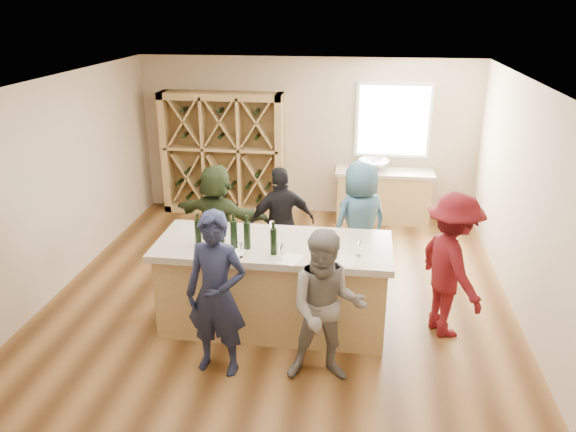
# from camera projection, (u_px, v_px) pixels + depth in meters

# --- Properties ---
(floor) EXTENTS (6.00, 7.00, 0.10)m
(floor) POSITION_uv_depth(u_px,v_px,m) (278.00, 306.00, 7.34)
(floor) COLOR brown
(floor) RESTS_ON ground
(ceiling) EXTENTS (6.00, 7.00, 0.10)m
(ceiling) POSITION_uv_depth(u_px,v_px,m) (277.00, 81.00, 6.30)
(ceiling) COLOR white
(ceiling) RESTS_ON ground
(wall_back) EXTENTS (6.00, 0.10, 2.80)m
(wall_back) POSITION_uv_depth(u_px,v_px,m) (307.00, 137.00, 10.10)
(wall_back) COLOR tan
(wall_back) RESTS_ON ground
(wall_front) EXTENTS (6.00, 0.10, 2.80)m
(wall_front) POSITION_uv_depth(u_px,v_px,m) (193.00, 390.00, 3.54)
(wall_front) COLOR tan
(wall_front) RESTS_ON ground
(wall_left) EXTENTS (0.10, 7.00, 2.80)m
(wall_left) POSITION_uv_depth(u_px,v_px,m) (43.00, 192.00, 7.20)
(wall_left) COLOR tan
(wall_left) RESTS_ON ground
(wall_right) EXTENTS (0.10, 7.00, 2.80)m
(wall_right) POSITION_uv_depth(u_px,v_px,m) (540.00, 214.00, 6.44)
(wall_right) COLOR tan
(wall_right) RESTS_ON ground
(window_frame) EXTENTS (1.30, 0.06, 1.30)m
(window_frame) POSITION_uv_depth(u_px,v_px,m) (393.00, 120.00, 9.72)
(window_frame) COLOR white
(window_frame) RESTS_ON wall_back
(window_pane) EXTENTS (1.18, 0.01, 1.18)m
(window_pane) POSITION_uv_depth(u_px,v_px,m) (393.00, 121.00, 9.68)
(window_pane) COLOR white
(window_pane) RESTS_ON wall_back
(wine_rack) EXTENTS (2.20, 0.45, 2.20)m
(wine_rack) POSITION_uv_depth(u_px,v_px,m) (223.00, 154.00, 10.14)
(wine_rack) COLOR tan
(wine_rack) RESTS_ON floor
(back_counter_base) EXTENTS (1.60, 0.58, 0.86)m
(back_counter_base) POSITION_uv_depth(u_px,v_px,m) (383.00, 197.00, 9.95)
(back_counter_base) COLOR tan
(back_counter_base) RESTS_ON floor
(back_counter_top) EXTENTS (1.70, 0.62, 0.06)m
(back_counter_top) POSITION_uv_depth(u_px,v_px,m) (385.00, 172.00, 9.79)
(back_counter_top) COLOR #B3AA93
(back_counter_top) RESTS_ON back_counter_base
(sink) EXTENTS (0.54, 0.54, 0.19)m
(sink) POSITION_uv_depth(u_px,v_px,m) (374.00, 165.00, 9.77)
(sink) COLOR silver
(sink) RESTS_ON back_counter_top
(faucet) EXTENTS (0.02, 0.02, 0.30)m
(faucet) POSITION_uv_depth(u_px,v_px,m) (374.00, 159.00, 9.91)
(faucet) COLOR silver
(faucet) RESTS_ON back_counter_top
(tasting_counter_base) EXTENTS (2.60, 1.00, 1.00)m
(tasting_counter_base) POSITION_uv_depth(u_px,v_px,m) (274.00, 287.00, 6.68)
(tasting_counter_base) COLOR tan
(tasting_counter_base) RESTS_ON floor
(tasting_counter_top) EXTENTS (2.72, 1.12, 0.08)m
(tasting_counter_top) POSITION_uv_depth(u_px,v_px,m) (274.00, 246.00, 6.49)
(tasting_counter_top) COLOR #B3AA93
(tasting_counter_top) RESTS_ON tasting_counter_base
(wine_bottle_a) EXTENTS (0.10, 0.10, 0.30)m
(wine_bottle_a) POSITION_uv_depth(u_px,v_px,m) (198.00, 233.00, 6.36)
(wine_bottle_a) COLOR black
(wine_bottle_a) RESTS_ON tasting_counter_top
(wine_bottle_b) EXTENTS (0.09, 0.09, 0.33)m
(wine_bottle_b) POSITION_uv_depth(u_px,v_px,m) (208.00, 235.00, 6.27)
(wine_bottle_b) COLOR black
(wine_bottle_b) RESTS_ON tasting_counter_top
(wine_bottle_c) EXTENTS (0.10, 0.10, 0.30)m
(wine_bottle_c) POSITION_uv_depth(u_px,v_px,m) (221.00, 230.00, 6.44)
(wine_bottle_c) COLOR black
(wine_bottle_c) RESTS_ON tasting_counter_top
(wine_bottle_d) EXTENTS (0.10, 0.10, 0.33)m
(wine_bottle_d) POSITION_uv_depth(u_px,v_px,m) (234.00, 234.00, 6.29)
(wine_bottle_d) COLOR black
(wine_bottle_d) RESTS_ON tasting_counter_top
(wine_bottle_e) EXTENTS (0.10, 0.10, 0.31)m
(wine_bottle_e) POSITION_uv_depth(u_px,v_px,m) (247.00, 236.00, 6.28)
(wine_bottle_e) COLOR black
(wine_bottle_e) RESTS_ON tasting_counter_top
(wine_glass_a) EXTENTS (0.08, 0.08, 0.16)m
(wine_glass_a) POSITION_uv_depth(u_px,v_px,m) (240.00, 251.00, 6.08)
(wine_glass_a) COLOR white
(wine_glass_a) RESTS_ON tasting_counter_top
(wine_glass_b) EXTENTS (0.07, 0.07, 0.18)m
(wine_glass_b) POSITION_uv_depth(u_px,v_px,m) (280.00, 253.00, 6.01)
(wine_glass_b) COLOR white
(wine_glass_b) RESTS_ON tasting_counter_top
(wine_glass_c) EXTENTS (0.07, 0.07, 0.16)m
(wine_glass_c) POSITION_uv_depth(u_px,v_px,m) (334.00, 258.00, 5.90)
(wine_glass_c) COLOR white
(wine_glass_c) RESTS_ON tasting_counter_top
(wine_glass_d) EXTENTS (0.07, 0.07, 0.18)m
(wine_glass_d) POSITION_uv_depth(u_px,v_px,m) (315.00, 244.00, 6.22)
(wine_glass_d) COLOR white
(wine_glass_d) RESTS_ON tasting_counter_top
(wine_glass_e) EXTENTS (0.07, 0.07, 0.16)m
(wine_glass_e) POSITION_uv_depth(u_px,v_px,m) (359.00, 249.00, 6.12)
(wine_glass_e) COLOR white
(wine_glass_e) RESTS_ON tasting_counter_top
(tasting_menu_a) EXTENTS (0.27, 0.34, 0.00)m
(tasting_menu_a) POSITION_uv_depth(u_px,v_px,m) (232.00, 254.00, 6.18)
(tasting_menu_a) COLOR white
(tasting_menu_a) RESTS_ON tasting_counter_top
(tasting_menu_b) EXTENTS (0.30, 0.35, 0.00)m
(tasting_menu_b) POSITION_uv_depth(u_px,v_px,m) (290.00, 259.00, 6.06)
(tasting_menu_b) COLOR white
(tasting_menu_b) RESTS_ON tasting_counter_top
(tasting_menu_c) EXTENTS (0.26, 0.32, 0.00)m
(tasting_menu_c) POSITION_uv_depth(u_px,v_px,m) (346.00, 261.00, 6.02)
(tasting_menu_c) COLOR white
(tasting_menu_c) RESTS_ON tasting_counter_top
(person_near_left) EXTENTS (0.71, 0.56, 1.79)m
(person_near_left) POSITION_uv_depth(u_px,v_px,m) (216.00, 295.00, 5.72)
(person_near_left) COLOR #191E38
(person_near_left) RESTS_ON floor
(person_near_right) EXTENTS (0.84, 0.52, 1.65)m
(person_near_right) POSITION_uv_depth(u_px,v_px,m) (327.00, 308.00, 5.60)
(person_near_right) COLOR slate
(person_near_right) RESTS_ON floor
(person_server) EXTENTS (0.92, 1.23, 1.73)m
(person_server) POSITION_uv_depth(u_px,v_px,m) (451.00, 266.00, 6.40)
(person_server) COLOR #590F14
(person_server) RESTS_ON floor
(person_far_mid) EXTENTS (1.06, 0.83, 1.62)m
(person_far_mid) POSITION_uv_depth(u_px,v_px,m) (282.00, 224.00, 7.76)
(person_far_mid) COLOR black
(person_far_mid) RESTS_ON floor
(person_far_right) EXTENTS (1.00, 0.91, 1.71)m
(person_far_right) POSITION_uv_depth(u_px,v_px,m) (360.00, 223.00, 7.66)
(person_far_right) COLOR #335972
(person_far_right) RESTS_ON floor
(person_far_left) EXTENTS (1.57, 0.93, 1.60)m
(person_far_left) POSITION_uv_depth(u_px,v_px,m) (217.00, 219.00, 7.95)
(person_far_left) COLOR #263319
(person_far_left) RESTS_ON floor
(wine_bottle_f) EXTENTS (0.07, 0.07, 0.30)m
(wine_bottle_f) POSITION_uv_depth(u_px,v_px,m) (274.00, 242.00, 6.14)
(wine_bottle_f) COLOR black
(wine_bottle_f) RESTS_ON tasting_counter_top
(wine_glass_f) EXTENTS (0.07, 0.07, 0.18)m
(wine_glass_f) POSITION_uv_depth(u_px,v_px,m) (272.00, 229.00, 6.63)
(wine_glass_f) COLOR white
(wine_glass_f) RESTS_ON tasting_counter_top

